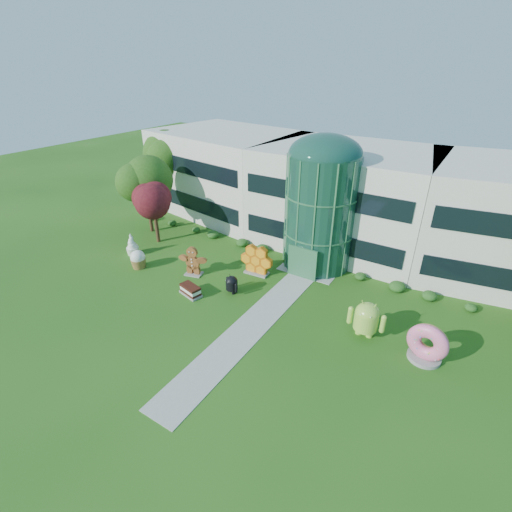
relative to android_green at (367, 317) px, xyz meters
The scene contains 14 objects.
ground 8.34m from the android_green, 147.27° to the right, with size 140.00×140.00×0.00m, color #215114.
building 15.55m from the android_green, 116.99° to the left, with size 46.00×15.00×9.30m, color beige, non-canonical shape.
atrium 10.80m from the android_green, 132.41° to the left, with size 6.00×6.00×9.80m, color #194738.
walkway 7.47m from the android_green, 160.54° to the right, with size 2.40×20.00×0.04m, color #9E9E93.
tree_red 22.67m from the android_green, behind, with size 4.00×4.00×6.00m, color #3F0C14, non-canonical shape.
trees_backdrop 11.33m from the android_green, 128.90° to the left, with size 52.00×8.00×8.40m, color #244B12, non-canonical shape.
android_green is the anchor object (origin of this frame).
android_black 10.56m from the android_green, behind, with size 1.54×1.03×1.75m, color black, non-canonical shape.
donut 3.89m from the android_green, ahead, with size 2.51×1.20×2.61m, color #D35076, non-canonical shape.
gingerbread 15.00m from the android_green, behind, with size 2.88×1.11×2.66m, color brown, non-canonical shape.
ice_cream_sandwich 13.40m from the android_green, 168.80° to the right, with size 1.90×0.95×0.85m, color black, non-canonical shape.
honeycomb 10.90m from the android_green, 164.00° to the left, with size 3.07×1.10×2.41m, color orange, non-canonical shape.
froyo 22.36m from the android_green, behind, with size 1.25×1.25×2.14m, color white, non-canonical shape.
cupcake 20.02m from the android_green, behind, with size 1.40×1.40×1.68m, color white, non-canonical shape.
Camera 1 is at (11.27, -16.06, 16.47)m, focal length 26.00 mm.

